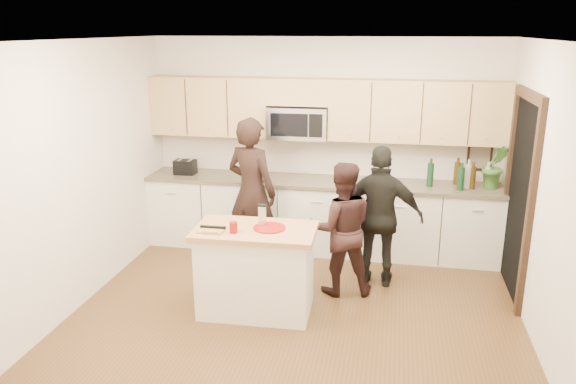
% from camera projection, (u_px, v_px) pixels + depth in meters
% --- Properties ---
extents(floor, '(4.50, 4.50, 0.00)m').
position_uv_depth(floor, '(297.00, 309.00, 5.81)').
color(floor, brown).
rests_on(floor, ground).
extents(room_shell, '(4.52, 4.02, 2.71)m').
position_uv_depth(room_shell, '(298.00, 146.00, 5.32)').
color(room_shell, beige).
rests_on(room_shell, ground).
extents(back_cabinetry, '(4.50, 0.66, 0.94)m').
position_uv_depth(back_cabinetry, '(320.00, 215.00, 7.27)').
color(back_cabinetry, silver).
rests_on(back_cabinetry, ground).
extents(upper_cabinetry, '(4.50, 0.33, 0.75)m').
position_uv_depth(upper_cabinetry, '(326.00, 108.00, 7.01)').
color(upper_cabinetry, tan).
rests_on(upper_cabinetry, ground).
extents(microwave, '(0.76, 0.41, 0.40)m').
position_uv_depth(microwave, '(298.00, 123.00, 7.09)').
color(microwave, silver).
rests_on(microwave, ground).
extents(doorway, '(0.06, 1.25, 2.20)m').
position_uv_depth(doorway, '(520.00, 190.00, 5.93)').
color(doorway, black).
rests_on(doorway, ground).
extents(framed_picture, '(0.30, 0.03, 0.38)m').
position_uv_depth(framed_picture, '(480.00, 155.00, 6.96)').
color(framed_picture, black).
rests_on(framed_picture, ground).
extents(dish_towel, '(0.34, 0.60, 0.48)m').
position_uv_depth(dish_towel, '(245.00, 191.00, 7.17)').
color(dish_towel, white).
rests_on(dish_towel, ground).
extents(island, '(1.22, 0.73, 0.90)m').
position_uv_depth(island, '(256.00, 270.00, 5.67)').
color(island, silver).
rests_on(island, ground).
extents(red_plate, '(0.32, 0.32, 0.02)m').
position_uv_depth(red_plate, '(270.00, 228.00, 5.53)').
color(red_plate, '#9B0F0E').
rests_on(red_plate, island).
extents(box_grater, '(0.08, 0.06, 0.22)m').
position_uv_depth(box_grater, '(262.00, 215.00, 5.55)').
color(box_grater, silver).
rests_on(box_grater, red_plate).
extents(drink_glass, '(0.08, 0.08, 0.11)m').
position_uv_depth(drink_glass, '(233.00, 227.00, 5.41)').
color(drink_glass, maroon).
rests_on(drink_glass, island).
extents(cutting_board, '(0.25, 0.17, 0.02)m').
position_uv_depth(cutting_board, '(211.00, 231.00, 5.45)').
color(cutting_board, '#BE814F').
rests_on(cutting_board, island).
extents(tongs, '(0.26, 0.04, 0.02)m').
position_uv_depth(tongs, '(213.00, 227.00, 5.49)').
color(tongs, black).
rests_on(tongs, cutting_board).
extents(knife, '(0.18, 0.02, 0.01)m').
position_uv_depth(knife, '(210.00, 232.00, 5.37)').
color(knife, silver).
rests_on(knife, cutting_board).
extents(toaster, '(0.27, 0.20, 0.19)m').
position_uv_depth(toaster, '(185.00, 167.00, 7.42)').
color(toaster, black).
rests_on(toaster, back_cabinetry).
extents(bottle_cluster, '(0.76, 0.35, 0.36)m').
position_uv_depth(bottle_cluster, '(463.00, 174.00, 6.76)').
color(bottle_cluster, '#103218').
rests_on(bottle_cluster, back_cabinetry).
extents(orchid, '(0.34, 0.29, 0.55)m').
position_uv_depth(orchid, '(495.00, 166.00, 6.71)').
color(orchid, '#427D32').
rests_on(orchid, back_cabinetry).
extents(woman_left, '(0.77, 0.64, 1.81)m').
position_uv_depth(woman_left, '(252.00, 192.00, 6.76)').
color(woman_left, black).
rests_on(woman_left, ground).
extents(woman_center, '(0.82, 0.71, 1.47)m').
position_uv_depth(woman_center, '(341.00, 229.00, 6.01)').
color(woman_center, black).
rests_on(woman_center, ground).
extents(woman_right, '(0.94, 0.39, 1.60)m').
position_uv_depth(woman_right, '(380.00, 217.00, 6.18)').
color(woman_right, black).
rests_on(woman_right, ground).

